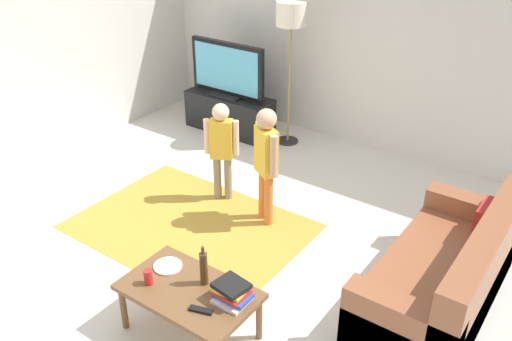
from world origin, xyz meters
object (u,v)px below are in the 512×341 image
Objects in this scene: tv_stand at (230,113)px; child_near_tv at (222,143)px; child_center at (266,156)px; book_stack at (232,292)px; bottle at (204,268)px; couch at (449,279)px; coffee_table at (189,294)px; tv at (227,70)px; floor_lamp at (291,22)px; plate at (168,266)px; tv_remote at (201,310)px; soda_can at (148,277)px.

child_near_tv is at bearing -54.45° from tv_stand.
child_center is (1.63, -1.52, 0.48)m from tv_stand.
book_stack is 0.28m from bottle.
tv_stand is at bearing 153.74° from couch.
coffee_table is 0.23m from bottle.
tv reaches higher than child_near_tv.
child_near_tv is (0.19, -1.58, -0.90)m from floor_lamp.
plate is at bearing -65.31° from child_near_tv.
child_center is 5.45× the size of plate.
bottle is (2.09, -2.98, 0.32)m from tv_stand.
tv_remote is at bearing -28.61° from coffee_table.
bottle is at bearing 107.66° from tv_remote.
plate is (0.73, -1.58, -0.22)m from child_near_tv.
couch reaches higher than tv_stand.
plate is (1.74, -3.00, 0.18)m from tv_stand.
book_stack is at bearing -51.63° from tv.
soda_can is (-0.50, 0.00, 0.05)m from tv_remote.
child_near_tv is at bearing -83.15° from floor_lamp.
tv is at bearing 128.37° from book_stack.
coffee_table is at bearing 23.20° from soda_can.
couch is at bearing 48.07° from book_stack.
floor_lamp reaches higher than child_near_tv.
tv is 6.47× the size of tv_remote.
couch reaches higher than plate.
child_center is (-1.88, 0.21, 0.43)m from couch.
tv_stand is at bearing -169.60° from floor_lamp.
book_stack is at bearing -5.17° from bottle.
bottle is 0.32m from tv_remote.
tv is 3.48m from plate.
floor_lamp is at bearing 106.18° from plate.
tv_stand is at bearing 125.55° from child_near_tv.
tv_stand is 3.92m from couch.
tv is at bearing -168.21° from floor_lamp.
couch is at bearing -6.49° from child_center.
tv_remote is (1.44, -3.38, -1.11)m from floor_lamp.
book_stack is 0.64m from soda_can.
child_center is at bearing -42.92° from tv_stand.
book_stack is 1.57× the size of tv_remote.
couch is 10.59× the size of tv_remote.
soda_can reaches higher than tv_remote.
tv is at bearing 137.47° from child_center.
tv_stand is at bearing 107.42° from tv_remote.
child_center is at bearing 94.37° from soda_can.
child_center is 1.84m from tv_remote.
floor_lamp is at bearing 96.85° from child_near_tv.
coffee_table is (1.03, -1.68, -0.28)m from child_near_tv.
tv_stand is 1.00× the size of child_center.
tv_remote is at bearing -54.93° from tv_stand.
couch reaches higher than soda_can.
plate is (1.74, -2.98, -0.42)m from tv.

